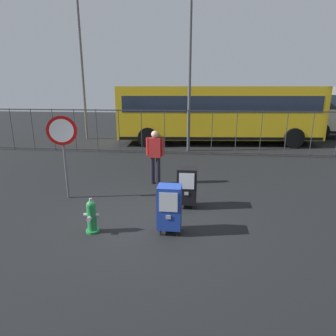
{
  "coord_description": "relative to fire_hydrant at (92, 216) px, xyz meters",
  "views": [
    {
      "loc": [
        1.15,
        -6.01,
        2.9
      ],
      "look_at": [
        0.3,
        1.2,
        0.9
      ],
      "focal_mm": 30.98,
      "sensor_mm": 36.0,
      "label": 1
    }
  ],
  "objects": [
    {
      "name": "street_light_near_left",
      "position": [
        -4.57,
        11.15,
        4.33
      ],
      "size": [
        0.32,
        0.32,
        8.21
      ],
      "color": "#4C4F54",
      "rests_on": "ground_plane"
    },
    {
      "name": "fence_barrier",
      "position": [
        1.06,
        7.68,
        0.67
      ],
      "size": [
        18.03,
        0.04,
        2.0
      ],
      "color": "#2D2D33",
      "rests_on": "ground_plane"
    },
    {
      "name": "newspaper_box_secondary",
      "position": [
        1.88,
        1.55,
        0.22
      ],
      "size": [
        0.48,
        0.42,
        1.02
      ],
      "color": "black",
      "rests_on": "ground_plane"
    },
    {
      "name": "stop_sign",
      "position": [
        -1.38,
        1.81,
        1.25
      ],
      "size": [
        0.71,
        0.31,
        2.23
      ],
      "color": "#4C4F54",
      "rests_on": "ground_plane"
    },
    {
      "name": "pedestrian",
      "position": [
        0.8,
        3.33,
        0.6
      ],
      "size": [
        0.55,
        0.22,
        1.67
      ],
      "color": "black",
      "rests_on": "ground_plane"
    },
    {
      "name": "newspaper_box_primary",
      "position": [
        1.6,
        0.17,
        0.22
      ],
      "size": [
        0.48,
        0.42,
        1.02
      ],
      "color": "black",
      "rests_on": "ground_plane"
    },
    {
      "name": "street_light_near_right",
      "position": [
        1.58,
        8.4,
        4.27
      ],
      "size": [
        0.32,
        0.32,
        8.09
      ],
      "color": "#4C4F54",
      "rests_on": "ground_plane"
    },
    {
      "name": "ground_plane",
      "position": [
        1.06,
        0.74,
        -0.35
      ],
      "size": [
        60.0,
        60.0,
        0.0
      ],
      "primitive_type": "plane",
      "color": "black"
    },
    {
      "name": "fire_hydrant",
      "position": [
        0.0,
        0.0,
        0.0
      ],
      "size": [
        0.33,
        0.32,
        0.75
      ],
      "color": "#1E7238",
      "rests_on": "ground_plane"
    },
    {
      "name": "bus_far",
      "position": [
        5.56,
        14.2,
        1.36
      ],
      "size": [
        10.74,
        3.89,
        3.0
      ],
      "rotation": [
        0.0,
        0.0,
        -0.14
      ],
      "color": "beige",
      "rests_on": "ground_plane"
    },
    {
      "name": "bus_near",
      "position": [
        3.02,
        10.68,
        1.36
      ],
      "size": [
        10.69,
        3.56,
        3.0
      ],
      "rotation": [
        0.0,
        0.0,
        0.1
      ],
      "color": "gold",
      "rests_on": "ground_plane"
    }
  ]
}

